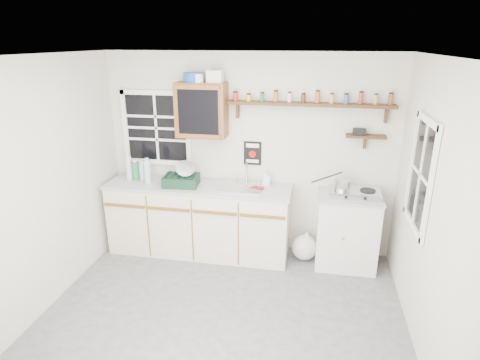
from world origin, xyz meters
The scene contains 18 objects.
room centered at (0.00, 0.00, 1.25)m, with size 3.64×3.24×2.54m.
main_cabinet centered at (-0.58, 1.30, 0.46)m, with size 2.31×0.63×0.92m.
right_cabinet centered at (1.25, 1.32, 0.46)m, with size 0.73×0.57×0.91m.
sink centered at (-0.05, 1.30, 0.93)m, with size 0.52×0.44×0.29m.
upper_cabinet centered at (-0.55, 1.44, 1.82)m, with size 0.60×0.32×0.65m.
upper_cabinet_clutter centered at (-0.54, 1.44, 2.21)m, with size 0.47×0.24×0.14m.
spice_shelf centered at (0.73, 1.51, 1.93)m, with size 1.91×0.18×0.35m.
secondary_shelf centered at (1.36, 1.52, 1.58)m, with size 0.45×0.16×0.24m.
warning_sign centered at (0.05, 1.59, 1.28)m, with size 0.22×0.02×0.30m.
window_back centered at (-1.20, 1.59, 1.55)m, with size 0.93×0.03×0.98m.
window_right centered at (1.79, 0.55, 1.45)m, with size 0.03×0.78×1.08m.
water_bottles centered at (-1.37, 1.31, 1.06)m, with size 0.37×0.18×0.34m.
dish_rack centered at (-0.77, 1.24, 1.02)m, with size 0.44×0.35×0.31m.
soap_bottle centered at (0.25, 1.44, 1.02)m, with size 0.09×0.09×0.19m, color silver.
rag centered at (0.15, 1.28, 0.93)m, with size 0.14×0.12×0.02m, color maroon.
hotplate centered at (1.29, 1.31, 0.95)m, with size 0.58×0.32×0.08m.
saucepan centered at (1.14, 1.31, 1.04)m, with size 0.45×0.21×0.19m.
trash_bag centered at (0.76, 1.32, 0.18)m, with size 0.36×0.33×0.41m.
Camera 1 is at (0.80, -3.19, 2.62)m, focal length 30.00 mm.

